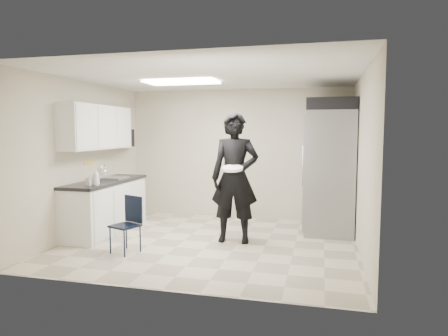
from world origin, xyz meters
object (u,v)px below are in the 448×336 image
(folding_chair, at_px, (125,226))
(lower_counter, at_px, (106,207))
(commercial_fridge, at_px, (329,171))
(man_tuxedo, at_px, (235,178))

(folding_chair, bearing_deg, lower_counter, 152.32)
(commercial_fridge, height_order, folding_chair, commercial_fridge)
(lower_counter, bearing_deg, folding_chair, -48.65)
(lower_counter, xyz_separation_m, folding_chair, (0.90, -1.02, -0.03))
(folding_chair, xyz_separation_m, man_tuxedo, (1.41, 0.96, 0.63))
(lower_counter, distance_m, commercial_fridge, 3.98)
(man_tuxedo, bearing_deg, folding_chair, -149.47)
(lower_counter, distance_m, folding_chair, 1.36)
(folding_chair, bearing_deg, man_tuxedo, 55.13)
(commercial_fridge, bearing_deg, man_tuxedo, -142.12)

